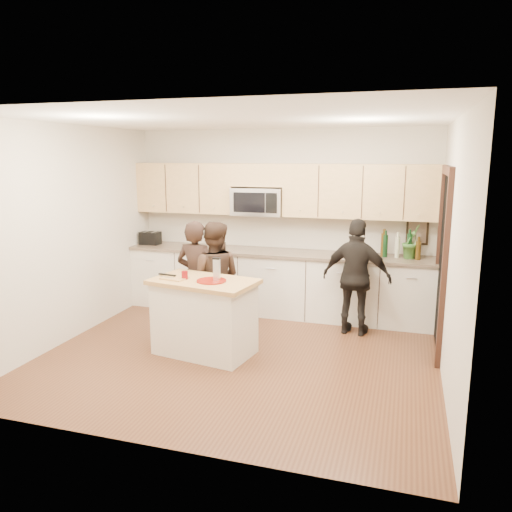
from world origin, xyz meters
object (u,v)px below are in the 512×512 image
(island, at_px, (204,316))
(woman_center, at_px, (214,279))
(toaster, at_px, (150,238))
(woman_right, at_px, (357,277))
(woman_left, at_px, (196,279))

(island, relative_size, woman_center, 0.87)
(toaster, xyz_separation_m, woman_right, (3.27, -0.54, -0.27))
(island, xyz_separation_m, woman_center, (-0.13, 0.64, 0.29))
(woman_left, bearing_deg, island, 127.85)
(island, distance_m, woman_center, 0.71)
(woman_left, xyz_separation_m, woman_right, (1.97, 0.64, 0.01))
(island, distance_m, woman_left, 0.71)
(woman_left, bearing_deg, woman_right, -155.61)
(toaster, height_order, woman_center, woman_center)
(island, distance_m, woman_right, 2.05)
(woman_left, distance_m, woman_center, 0.22)
(toaster, xyz_separation_m, woman_left, (1.30, -1.18, -0.28))
(island, bearing_deg, woman_center, 111.31)
(toaster, bearing_deg, woman_center, -36.04)
(woman_center, relative_size, woman_right, 0.98)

